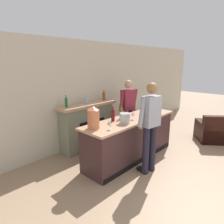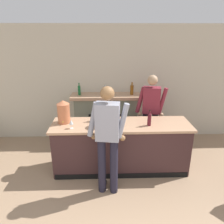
% 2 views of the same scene
% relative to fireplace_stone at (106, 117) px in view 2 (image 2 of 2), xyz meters
% --- Properties ---
extents(wall_back_panel, '(12.00, 0.07, 2.75)m').
position_rel_fireplace_stone_xyz_m(wall_back_panel, '(0.10, 0.26, 0.77)').
color(wall_back_panel, beige).
rests_on(wall_back_panel, ground_plane).
extents(bar_counter, '(2.59, 0.73, 0.96)m').
position_rel_fireplace_stone_xyz_m(bar_counter, '(0.28, -1.24, -0.12)').
color(bar_counter, '#3E2526').
rests_on(bar_counter, ground_plane).
extents(fireplace_stone, '(1.63, 0.52, 1.47)m').
position_rel_fireplace_stone_xyz_m(fireplace_stone, '(0.00, 0.00, 0.00)').
color(fireplace_stone, gray).
rests_on(fireplace_stone, ground_plane).
extents(person_customer, '(0.65, 0.35, 1.84)m').
position_rel_fireplace_stone_xyz_m(person_customer, '(0.02, -1.90, 0.42)').
color(person_customer, '#211F2E').
rests_on(person_customer, ground_plane).
extents(person_bartender, '(0.65, 0.36, 1.75)m').
position_rel_fireplace_stone_xyz_m(person_bartender, '(0.96, -0.59, 0.37)').
color(person_bartender, black).
rests_on(person_bartender, ground_plane).
extents(copper_dispenser, '(0.23, 0.27, 0.44)m').
position_rel_fireplace_stone_xyz_m(copper_dispenser, '(-0.79, -1.15, 0.58)').
color(copper_dispenser, '#CB7149').
rests_on(copper_dispenser, bar_counter).
extents(ice_bucket_steel, '(0.22, 0.22, 0.21)m').
position_rel_fireplace_stone_xyz_m(ice_bucket_steel, '(-0.10, -1.36, 0.47)').
color(ice_bucket_steel, silver).
rests_on(ice_bucket_steel, bar_counter).
extents(wine_bottle_burgundy_dark, '(0.07, 0.07, 0.29)m').
position_rel_fireplace_stone_xyz_m(wine_bottle_burgundy_dark, '(0.78, -1.33, 0.49)').
color(wine_bottle_burgundy_dark, '#4F131D').
rests_on(wine_bottle_burgundy_dark, bar_counter).
extents(wine_bottle_rose_blush, '(0.07, 0.07, 0.33)m').
position_rel_fireplace_stone_xyz_m(wine_bottle_rose_blush, '(0.10, -1.09, 0.51)').
color(wine_bottle_rose_blush, brown).
rests_on(wine_bottle_rose_blush, bar_counter).
extents(wine_bottle_port_short, '(0.08, 0.08, 0.32)m').
position_rel_fireplace_stone_xyz_m(wine_bottle_port_short, '(-0.16, -1.07, 0.51)').
color(wine_bottle_port_short, '#600E13').
rests_on(wine_bottle_port_short, bar_counter).
extents(wine_glass_mid_counter, '(0.07, 0.07, 0.17)m').
position_rel_fireplace_stone_xyz_m(wine_glass_mid_counter, '(-0.61, -1.42, 0.48)').
color(wine_glass_mid_counter, silver).
rests_on(wine_glass_mid_counter, bar_counter).
extents(wine_glass_front_right, '(0.08, 0.08, 0.17)m').
position_rel_fireplace_stone_xyz_m(wine_glass_front_right, '(0.16, -1.21, 0.48)').
color(wine_glass_front_right, silver).
rests_on(wine_glass_front_right, bar_counter).
extents(wine_glass_by_dispenser, '(0.09, 0.09, 0.18)m').
position_rel_fireplace_stone_xyz_m(wine_glass_by_dispenser, '(0.23, -1.32, 0.49)').
color(wine_glass_by_dispenser, silver).
rests_on(wine_glass_by_dispenser, bar_counter).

